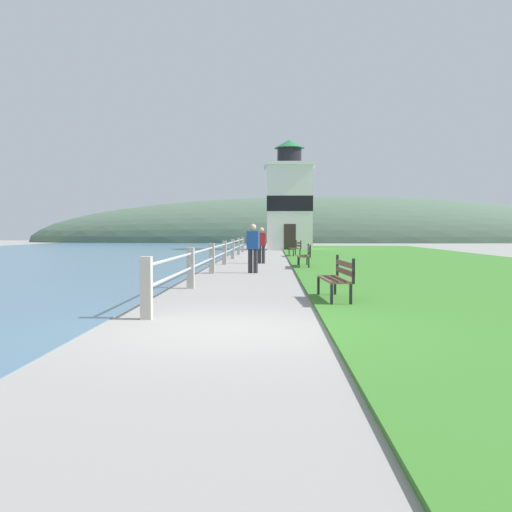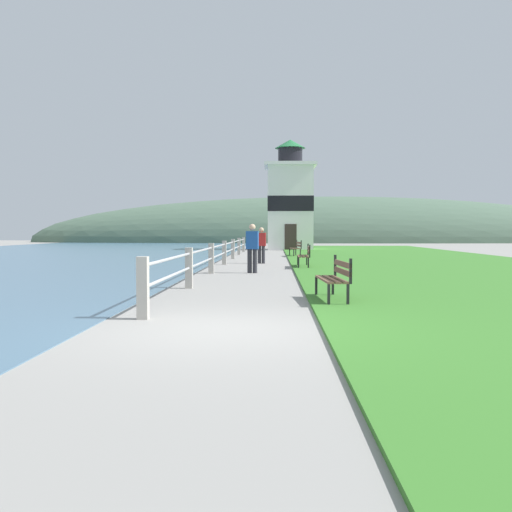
# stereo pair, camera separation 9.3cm
# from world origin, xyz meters

# --- Properties ---
(ground_plane) EXTENTS (160.00, 160.00, 0.00)m
(ground_plane) POSITION_xyz_m (0.00, 0.00, 0.00)
(ground_plane) COLOR gray
(grass_verge) EXTENTS (12.00, 55.76, 0.06)m
(grass_verge) POSITION_xyz_m (7.49, 18.59, 0.03)
(grass_verge) COLOR #387528
(grass_verge) RESTS_ON ground_plane
(seawall_railing) EXTENTS (0.18, 30.78, 1.04)m
(seawall_railing) POSITION_xyz_m (-1.39, 16.30, 0.61)
(seawall_railing) COLOR #A8A399
(seawall_railing) RESTS_ON ground_plane
(park_bench_near) EXTENTS (0.59, 1.77, 0.94)m
(park_bench_near) POSITION_xyz_m (2.05, 3.42, 0.54)
(park_bench_near) COLOR brown
(park_bench_near) RESTS_ON ground_plane
(park_bench_midway) EXTENTS (0.52, 1.98, 0.94)m
(park_bench_midway) POSITION_xyz_m (2.01, 14.35, 0.54)
(park_bench_midway) COLOR brown
(park_bench_midway) RESTS_ON ground_plane
(park_bench_far) EXTENTS (0.67, 1.65, 0.94)m
(park_bench_far) POSITION_xyz_m (2.04, 24.34, 0.54)
(park_bench_far) COLOR brown
(park_bench_far) RESTS_ON ground_plane
(lighthouse) EXTENTS (3.98, 3.98, 8.62)m
(lighthouse) POSITION_xyz_m (2.00, 36.61, 3.76)
(lighthouse) COLOR white
(lighthouse) RESTS_ON ground_plane
(person_strolling) EXTENTS (0.44, 0.28, 1.71)m
(person_strolling) POSITION_xyz_m (0.01, 11.47, 0.93)
(person_strolling) COLOR #28282D
(person_strolling) RESTS_ON ground_plane
(person_by_railing) EXTENTS (0.41, 0.24, 1.63)m
(person_by_railing) POSITION_xyz_m (0.20, 17.32, 0.88)
(person_by_railing) COLOR #28282D
(person_by_railing) RESTS_ON ground_plane
(distant_hillside) EXTENTS (80.00, 16.00, 12.00)m
(distant_hillside) POSITION_xyz_m (8.00, 67.18, 0.00)
(distant_hillside) COLOR #4C6651
(distant_hillside) RESTS_ON ground_plane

